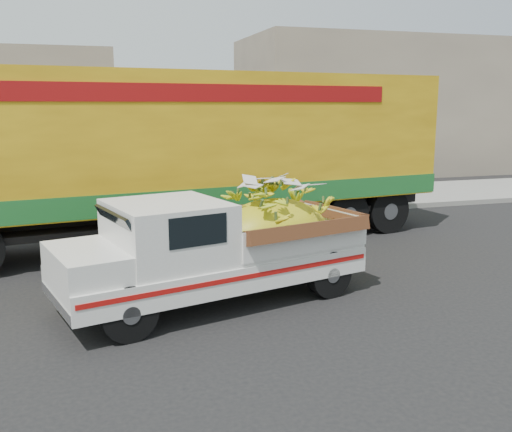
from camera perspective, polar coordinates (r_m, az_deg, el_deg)
name	(u,v)px	position (r m, az deg, el deg)	size (l,w,h in m)	color
ground	(105,302)	(9.59, -14.84, -8.29)	(100.00, 100.00, 0.00)	black
curb	(94,224)	(15.36, -15.87, -0.77)	(60.00, 0.25, 0.15)	gray
sidewalk	(92,210)	(17.43, -16.06, 0.58)	(60.00, 4.00, 0.14)	gray
building_right	(395,107)	(27.96, 13.72, 10.56)	(14.00, 6.00, 6.00)	gray
pickup_truck	(234,244)	(9.19, -2.23, -2.82)	(5.14, 2.92, 1.70)	black
semi_trailer	(192,150)	(12.87, -6.41, 6.57)	(12.05, 4.07, 3.80)	black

